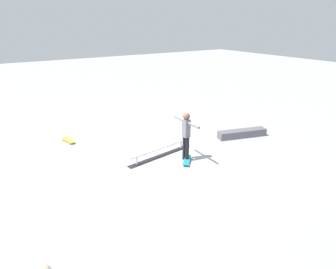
% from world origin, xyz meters
% --- Properties ---
extents(ground_plane, '(60.00, 60.00, 0.00)m').
position_xyz_m(ground_plane, '(0.00, 0.00, 0.00)').
color(ground_plane, '#9E9EA3').
extents(grind_rail, '(2.71, 0.63, 0.32)m').
position_xyz_m(grind_rail, '(0.58, 0.19, 0.14)').
color(grind_rail, black).
rests_on(grind_rail, ground_plane).
extents(skate_ledge, '(2.11, 0.98, 0.31)m').
position_xyz_m(skate_ledge, '(-3.23, 0.47, 0.16)').
color(skate_ledge, '#595960').
rests_on(skate_ledge, ground_plane).
extents(skater_main, '(0.23, 1.38, 1.71)m').
position_xyz_m(skater_main, '(0.01, 0.93, 1.00)').
color(skater_main, black).
rests_on(skater_main, ground_plane).
extents(skateboard_main, '(0.70, 0.72, 0.09)m').
position_xyz_m(skateboard_main, '(0.06, 1.08, 0.07)').
color(skateboard_main, teal).
rests_on(skateboard_main, ground_plane).
extents(loose_skateboard_yellow, '(0.38, 0.82, 0.09)m').
position_xyz_m(loose_skateboard_yellow, '(3.01, -2.94, 0.07)').
color(loose_skateboard_yellow, yellow).
rests_on(loose_skateboard_yellow, ground_plane).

